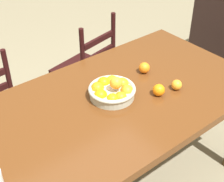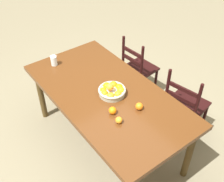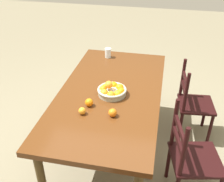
% 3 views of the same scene
% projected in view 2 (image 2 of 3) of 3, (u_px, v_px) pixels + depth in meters
% --- Properties ---
extents(ground_plane, '(12.00, 12.00, 0.00)m').
position_uv_depth(ground_plane, '(107.00, 142.00, 3.34)').
color(ground_plane, '#766E55').
extents(dining_table, '(1.89, 0.98, 0.78)m').
position_uv_depth(dining_table, '(107.00, 98.00, 2.89)').
color(dining_table, '#512B12').
rests_on(dining_table, ground).
extents(chair_near_window, '(0.42, 0.42, 0.90)m').
position_uv_depth(chair_near_window, '(138.00, 70.00, 3.74)').
color(chair_near_window, black).
rests_on(chair_near_window, ground).
extents(chair_by_cabinet, '(0.49, 0.49, 0.93)m').
position_uv_depth(chair_by_cabinet, '(185.00, 106.00, 3.18)').
color(chair_by_cabinet, black).
rests_on(chair_by_cabinet, ground).
extents(fruit_bowl, '(0.28, 0.28, 0.15)m').
position_uv_depth(fruit_bowl, '(112.00, 91.00, 2.80)').
color(fruit_bowl, '#A5A795').
rests_on(fruit_bowl, dining_table).
extents(orange_loose_0, '(0.06, 0.06, 0.06)m').
position_uv_depth(orange_loose_0, '(119.00, 120.00, 2.50)').
color(orange_loose_0, orange).
rests_on(orange_loose_0, dining_table).
extents(orange_loose_1, '(0.07, 0.07, 0.07)m').
position_uv_depth(orange_loose_1, '(139.00, 106.00, 2.63)').
color(orange_loose_1, orange).
rests_on(orange_loose_1, dining_table).
extents(orange_loose_2, '(0.07, 0.07, 0.07)m').
position_uv_depth(orange_loose_2, '(113.00, 111.00, 2.59)').
color(orange_loose_2, orange).
rests_on(orange_loose_2, dining_table).
extents(drinking_glass, '(0.07, 0.07, 0.11)m').
position_uv_depth(drinking_glass, '(54.00, 61.00, 3.18)').
color(drinking_glass, silver).
rests_on(drinking_glass, dining_table).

